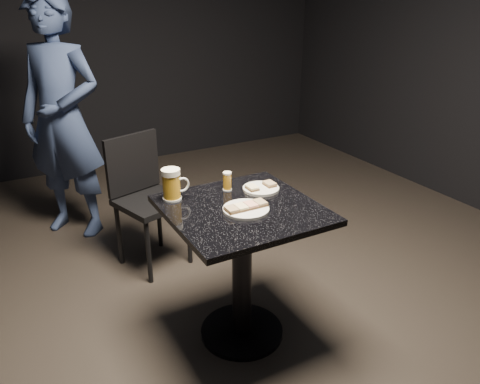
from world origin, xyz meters
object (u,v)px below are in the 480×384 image
patron (62,120)px  beer_mug (172,184)px  plate_large (246,209)px  chair (145,192)px  plate_small (261,189)px  beer_tumbler (227,181)px  table (242,251)px

patron → beer_mug: patron is taller
plate_large → chair: chair is taller
patron → plate_large: bearing=-28.5°
plate_small → chair: 0.94m
plate_small → beer_tumbler: beer_tumbler is taller
patron → beer_tumbler: size_ratio=17.56×
beer_mug → chair: beer_mug is taller
table → chair: chair is taller
table → patron: bearing=107.4°
patron → table: bearing=-28.0°
plate_large → beer_mug: beer_mug is taller
plate_small → table: (-0.19, -0.13, -0.25)m
beer_mug → beer_tumbler: size_ratio=1.61×
chair → plate_large: bearing=-79.9°
patron → beer_mug: bearing=-34.8°
table → chair: size_ratio=0.87×
plate_small → patron: (-0.71, 1.53, 0.10)m
plate_small → chair: bearing=114.0°
patron → beer_tumbler: patron is taller
plate_small → beer_tumbler: 0.18m
plate_large → patron: 1.79m
table → beer_mug: (-0.26, 0.24, 0.32)m
patron → beer_tumbler: (0.56, -1.45, -0.06)m
patron → beer_tumbler: bearing=-24.4°
beer_mug → plate_large: bearing=-48.9°
plate_small → beer_mug: bearing=166.0°
plate_large → table: plate_large is taller
plate_small → patron: 1.69m
patron → table: size_ratio=2.30×
patron → chair: patron is taller
plate_small → beer_mug: beer_mug is taller
plate_large → table: size_ratio=0.29×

